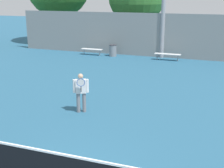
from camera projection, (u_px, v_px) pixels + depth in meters
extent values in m
cube|color=white|center=(54.00, 153.00, 7.02)|extent=(10.87, 0.04, 0.05)
cylinder|color=slate|center=(78.00, 103.00, 12.11)|extent=(0.14, 0.14, 0.78)
cylinder|color=slate|center=(84.00, 102.00, 12.13)|extent=(0.14, 0.14, 0.78)
cube|color=white|center=(81.00, 86.00, 11.94)|extent=(0.46, 0.37, 0.54)
cylinder|color=white|center=(74.00, 86.00, 11.90)|extent=(0.10, 0.10, 0.52)
cylinder|color=white|center=(87.00, 86.00, 11.96)|extent=(0.10, 0.10, 0.52)
sphere|color=#DBAD89|center=(81.00, 76.00, 11.83)|extent=(0.20, 0.20, 0.20)
cylinder|color=black|center=(81.00, 89.00, 11.68)|extent=(0.03, 0.03, 0.22)
torus|color=#28519E|center=(81.00, 82.00, 11.60)|extent=(0.29, 0.16, 0.31)
cylinder|color=silver|center=(81.00, 82.00, 11.60)|extent=(0.24, 0.13, 0.27)
cube|color=white|center=(92.00, 49.00, 23.47)|extent=(1.62, 0.40, 0.04)
cylinder|color=gray|center=(84.00, 52.00, 23.75)|extent=(0.06, 0.06, 0.42)
cylinder|color=gray|center=(100.00, 53.00, 23.32)|extent=(0.06, 0.06, 0.42)
cube|color=white|center=(168.00, 54.00, 21.57)|extent=(1.80, 0.40, 0.04)
cylinder|color=gray|center=(157.00, 57.00, 21.88)|extent=(0.06, 0.06, 0.42)
cylinder|color=gray|center=(178.00, 58.00, 21.40)|extent=(0.06, 0.06, 0.42)
cylinder|color=gray|center=(113.00, 51.00, 23.04)|extent=(0.54, 0.54, 0.81)
cylinder|color=#333338|center=(113.00, 45.00, 22.93)|extent=(0.56, 0.56, 0.04)
cube|color=gray|center=(176.00, 36.00, 22.01)|extent=(24.80, 0.06, 3.14)
cylinder|color=brown|center=(136.00, 33.00, 26.63)|extent=(0.38, 0.38, 2.39)
cylinder|color=brown|center=(60.00, 27.00, 29.04)|extent=(0.37, 0.37, 2.89)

